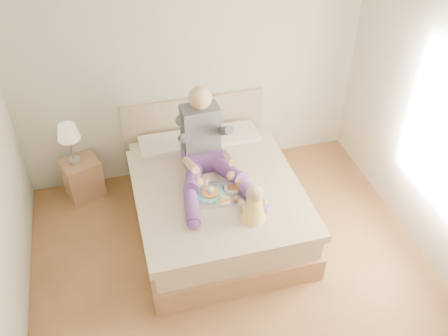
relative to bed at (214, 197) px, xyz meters
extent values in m
cube|color=brown|center=(0.00, -1.08, -0.32)|extent=(4.00, 4.20, 0.01)
cube|color=silver|center=(0.00, -1.08, 2.38)|extent=(4.00, 4.20, 0.02)
cube|color=beige|center=(0.00, 1.02, 1.03)|extent=(4.00, 0.02, 2.70)
cube|color=white|center=(1.99, -0.88, 1.08)|extent=(0.02, 1.30, 1.60)
cube|color=beige|center=(1.98, -0.88, 1.08)|extent=(0.01, 1.18, 1.48)
cube|color=#8E6142|center=(0.00, -0.07, -0.18)|extent=(1.68, 2.13, 0.28)
cube|color=#C8B395|center=(0.00, -0.07, 0.08)|extent=(1.60, 2.05, 0.24)
cube|color=#C8B395|center=(0.00, -0.22, 0.25)|extent=(1.70, 1.80, 0.09)
cube|color=white|center=(-0.38, 0.68, 0.27)|extent=(0.62, 0.40, 0.14)
cube|color=white|center=(0.38, 0.68, 0.27)|extent=(0.62, 0.40, 0.14)
cube|color=tan|center=(0.00, 1.01, 0.18)|extent=(1.70, 0.08, 1.00)
cube|color=#8E6142|center=(-1.38, 0.80, -0.07)|extent=(0.49, 0.46, 0.49)
cylinder|color=#BBBDC3|center=(-1.43, 0.80, 0.19)|extent=(0.13, 0.13, 0.04)
cylinder|color=#BBBDC3|center=(-1.43, 0.80, 0.35)|extent=(0.03, 0.03, 0.28)
cone|color=beige|center=(-1.43, 0.80, 0.58)|extent=(0.25, 0.25, 0.18)
cube|color=#5A327E|center=(-0.06, 0.24, 0.39)|extent=(0.42, 0.34, 0.19)
cube|color=#3F3E47|center=(-0.06, 0.30, 0.72)|extent=(0.40, 0.25, 0.52)
sphere|color=tan|center=(-0.06, 0.27, 1.11)|extent=(0.24, 0.24, 0.24)
cylinder|color=#5A327E|center=(-0.22, -0.03, 0.38)|extent=(0.32, 0.58, 0.24)
cylinder|color=#5A327E|center=(-0.33, -0.45, 0.36)|extent=(0.20, 0.51, 0.13)
sphere|color=#5A327E|center=(-0.36, -0.68, 0.35)|extent=(0.12, 0.12, 0.12)
cylinder|color=#3F3E47|center=(-0.27, 0.14, 0.75)|extent=(0.12, 0.33, 0.27)
cylinder|color=tan|center=(-0.25, -0.06, 0.55)|extent=(0.13, 0.34, 0.18)
sphere|color=tan|center=(-0.21, -0.22, 0.44)|extent=(0.09, 0.09, 0.09)
cylinder|color=#5A327E|center=(0.13, -0.01, 0.38)|extent=(0.36, 0.58, 0.24)
cylinder|color=#5A327E|center=(0.27, -0.42, 0.36)|extent=(0.24, 0.51, 0.13)
sphere|color=#5A327E|center=(0.33, -0.65, 0.35)|extent=(0.12, 0.12, 0.12)
cylinder|color=#3F3E47|center=(0.16, 0.16, 0.75)|extent=(0.14, 0.33, 0.27)
cylinder|color=tan|center=(0.16, -0.05, 0.55)|extent=(0.10, 0.34, 0.18)
sphere|color=tan|center=(0.13, -0.21, 0.44)|extent=(0.09, 0.09, 0.09)
cube|color=#BBBDC3|center=(-0.01, -0.30, 0.30)|extent=(0.54, 0.46, 0.01)
cylinder|color=#43B8C2|center=(-0.10, -0.27, 0.31)|extent=(0.28, 0.28, 0.02)
cylinder|color=#C57C41|center=(-0.10, -0.27, 0.33)|extent=(0.19, 0.19, 0.02)
cylinder|color=white|center=(-0.13, -0.14, 0.35)|extent=(0.08, 0.08, 0.09)
torus|color=white|center=(-0.08, -0.15, 0.35)|extent=(0.03, 0.07, 0.06)
cylinder|color=brown|center=(-0.13, -0.14, 0.40)|extent=(0.07, 0.07, 0.01)
cylinder|color=white|center=(0.13, -0.25, 0.31)|extent=(0.15, 0.15, 0.01)
cube|color=#C57C41|center=(0.13, -0.25, 0.33)|extent=(0.10, 0.09, 0.02)
cylinder|color=white|center=(-0.01, -0.41, 0.31)|extent=(0.15, 0.15, 0.01)
ellipsoid|color=red|center=(0.01, -0.42, 0.33)|extent=(0.04, 0.03, 0.01)
cylinder|color=white|center=(0.19, -0.28, 0.37)|extent=(0.07, 0.07, 0.12)
cylinder|color=orange|center=(0.19, -0.28, 0.36)|extent=(0.07, 0.07, 0.12)
cylinder|color=white|center=(0.13, -0.44, 0.33)|extent=(0.07, 0.07, 0.04)
cylinder|color=#471C0A|center=(0.13, -0.44, 0.32)|extent=(0.06, 0.06, 0.03)
cone|color=#F4C84D|center=(0.22, -0.70, 0.42)|extent=(0.24, 0.24, 0.26)
sphere|color=tan|center=(0.22, -0.70, 0.62)|extent=(0.16, 0.16, 0.16)
cylinder|color=tan|center=(0.16, -0.59, 0.34)|extent=(0.07, 0.19, 0.06)
sphere|color=tan|center=(0.15, -0.50, 0.34)|extent=(0.05, 0.05, 0.05)
cylinder|color=tan|center=(0.12, -0.70, 0.47)|extent=(0.07, 0.14, 0.11)
cylinder|color=tan|center=(0.25, -0.58, 0.34)|extent=(0.10, 0.19, 0.06)
sphere|color=tan|center=(0.25, -0.49, 0.34)|extent=(0.05, 0.05, 0.05)
cylinder|color=tan|center=(0.31, -0.69, 0.47)|extent=(0.09, 0.14, 0.11)
camera|label=1|loc=(-0.94, -3.93, 3.70)|focal=40.00mm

